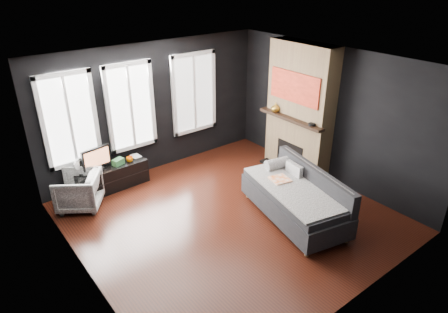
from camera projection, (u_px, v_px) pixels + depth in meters
floor at (230, 217)px, 7.06m from camera, size 5.00×5.00×0.00m
ceiling at (231, 65)px, 5.87m from camera, size 5.00×5.00×0.00m
wall_back at (155, 108)px, 8.24m from camera, size 5.00×0.02×2.70m
wall_left at (78, 198)px, 5.09m from camera, size 0.02×5.00×2.70m
wall_right at (330, 115)px, 7.84m from camera, size 0.02×5.00×2.70m
windows at (131, 61)px, 7.51m from camera, size 4.00×0.16×1.76m
fireplace at (300, 109)px, 8.16m from camera, size 0.70×1.62×2.70m
sofa at (294, 196)px, 6.85m from camera, size 1.48×2.28×0.90m
stripe_pillow at (294, 173)px, 7.16m from camera, size 0.13×0.38×0.37m
armchair at (78, 189)px, 7.20m from camera, size 0.97×0.98×0.75m
media_console at (112, 177)px, 7.88m from camera, size 1.43×0.49×0.49m
monitor at (96, 157)px, 7.51m from camera, size 0.61×0.22×0.53m
desk_fan at (81, 166)px, 7.39m from camera, size 0.29×0.29×0.35m
mug at (130, 159)px, 7.91m from camera, size 0.14×0.11×0.13m
book at (132, 153)px, 8.05m from camera, size 0.17×0.03×0.23m
storage_box at (118, 162)px, 7.81m from camera, size 0.25×0.20×0.12m
mantel_vase at (275, 108)px, 8.35m from camera, size 0.23×0.23×0.18m
mantel_clock at (312, 124)px, 7.67m from camera, size 0.16×0.16×0.04m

